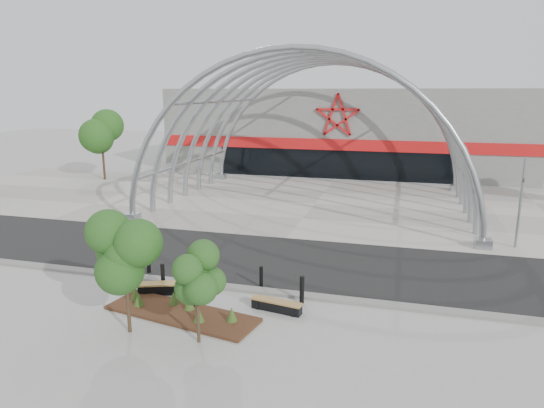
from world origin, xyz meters
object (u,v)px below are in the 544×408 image
Objects in this scene: street_tree_0 at (124,253)px; bench_1 at (277,306)px; bench_0 at (166,288)px; bollard_2 at (192,296)px; signal_pole at (520,202)px; street_tree_1 at (196,276)px.

bench_1 is (4.30, 2.79, -2.57)m from street_tree_0.
street_tree_0 is 1.74× the size of bench_0.
street_tree_0 is 3.38m from bollard_2.
signal_pole is 19.24m from street_tree_0.
bollard_2 is at bearing -139.89° from signal_pole.
street_tree_0 is 5.74m from bench_1.
bench_1 is (-9.87, -10.22, -2.21)m from signal_pole.
street_tree_0 is 4.05m from bench_0.
street_tree_0 is at bearing -147.01° from bench_1.
street_tree_0 is at bearing -84.52° from bench_0.
bollard_2 is at bearing 118.85° from street_tree_1.
bench_1 is at bearing 32.99° from street_tree_0.
bollard_2 is (-3.01, -0.64, 0.31)m from bench_1.
street_tree_1 is 3.02m from bollard_2.
street_tree_0 is (-14.17, -13.01, 0.36)m from signal_pole.
bench_0 is (-0.30, 3.14, -2.55)m from street_tree_0.
bollard_2 is at bearing -168.05° from bench_1.
bench_0 is at bearing 175.68° from bench_1.
bench_1 is at bearing -134.02° from signal_pole.
signal_pole is at bearing 42.55° from street_tree_0.
bollard_2 reaches higher than bench_0.
signal_pole is at bearing 48.09° from street_tree_1.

